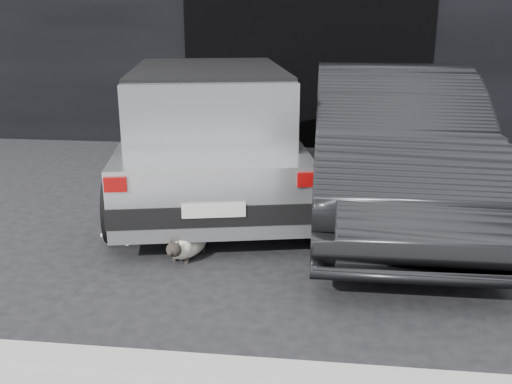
# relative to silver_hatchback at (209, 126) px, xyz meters

# --- Properties ---
(ground) EXTENTS (80.00, 80.00, 0.00)m
(ground) POSITION_rel_silver_hatchback_xyz_m (0.05, -1.17, -0.87)
(ground) COLOR black
(ground) RESTS_ON ground
(garage_opening) EXTENTS (4.00, 0.10, 2.60)m
(garage_opening) POSITION_rel_silver_hatchback_xyz_m (1.05, 2.82, 0.43)
(garage_opening) COLOR black
(garage_opening) RESTS_ON ground
(curb) EXTENTS (18.00, 0.25, 0.12)m
(curb) POSITION_rel_silver_hatchback_xyz_m (1.05, -3.77, -0.81)
(curb) COLOR #999994
(curb) RESTS_ON ground
(silver_hatchback) EXTENTS (2.85, 4.65, 1.60)m
(silver_hatchback) POSITION_rel_silver_hatchback_xyz_m (0.00, 0.00, 0.00)
(silver_hatchback) COLOR #B2B4B6
(silver_hatchback) RESTS_ON ground
(second_car) EXTENTS (1.76, 4.93, 1.62)m
(second_car) POSITION_rel_silver_hatchback_xyz_m (2.16, -0.33, -0.06)
(second_car) COLOR black
(second_car) RESTS_ON ground
(cat_siamese) EXTENTS (0.40, 0.74, 0.26)m
(cat_siamese) POSITION_rel_silver_hatchback_xyz_m (0.15, -1.95, -0.75)
(cat_siamese) COLOR beige
(cat_siamese) RESTS_ON ground
(cat_white) EXTENTS (0.64, 0.44, 0.33)m
(cat_white) POSITION_rel_silver_hatchback_xyz_m (-0.37, -1.58, -0.71)
(cat_white) COLOR white
(cat_white) RESTS_ON ground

